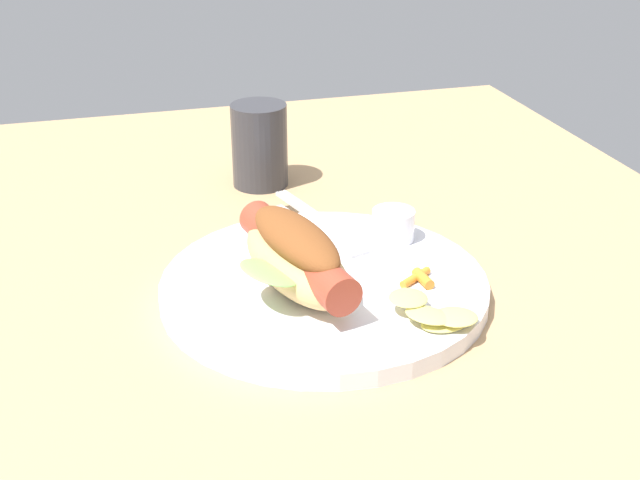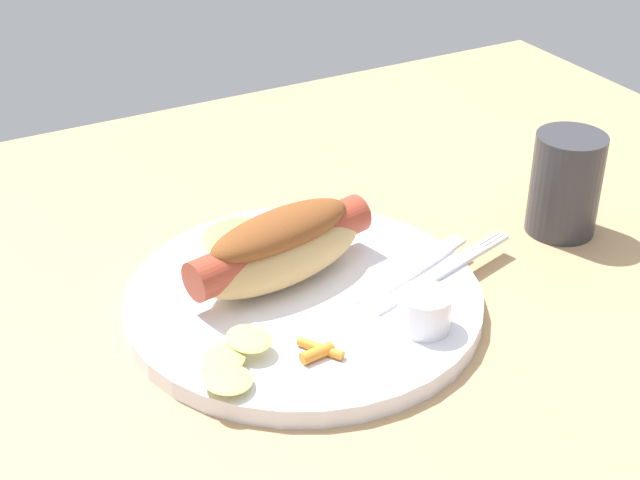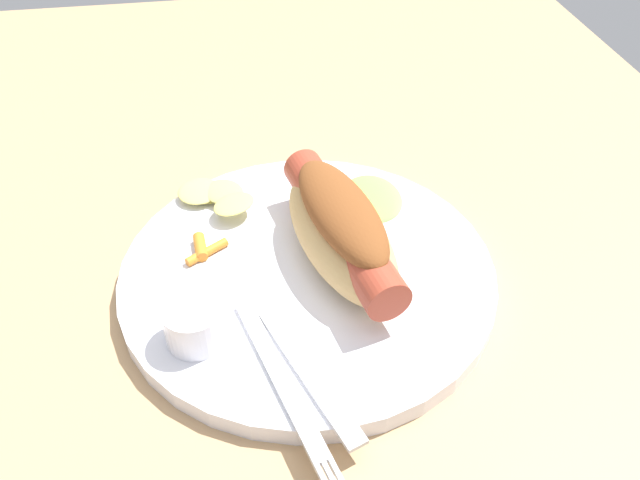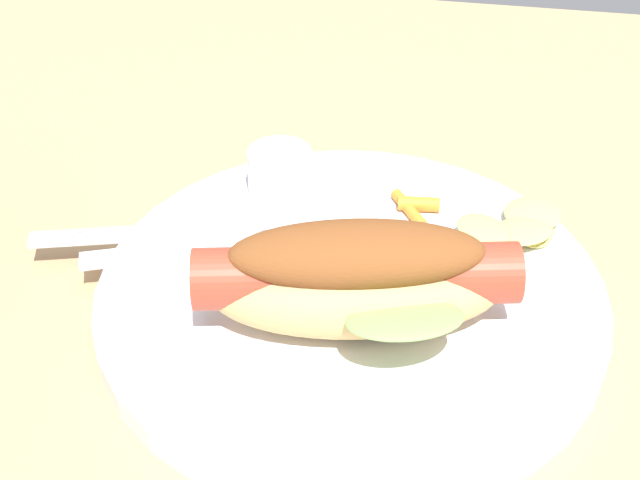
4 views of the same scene
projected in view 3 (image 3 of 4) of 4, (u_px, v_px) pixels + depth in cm
name	position (u px, v px, depth cm)	size (l,w,h in cm)	color
ground_plane	(306.00, 279.00, 52.71)	(120.00, 90.00, 1.80)	tan
plate	(305.00, 274.00, 50.70)	(29.24, 29.24, 1.60)	white
hot_dog	(341.00, 227.00, 49.01)	(17.51, 10.83, 6.15)	tan
sauce_ramekin	(194.00, 324.00, 43.74)	(4.15, 4.15, 3.04)	white
fork	(286.00, 389.00, 41.33)	(16.74, 5.75, 0.40)	silver
knife	(304.00, 366.00, 42.77)	(13.82, 1.40, 0.36)	silver
chips_pile	(216.00, 195.00, 55.81)	(7.28, 7.34, 1.74)	#D9CE69
carrot_garnish	(203.00, 249.00, 51.08)	(3.22, 3.52, 0.95)	orange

